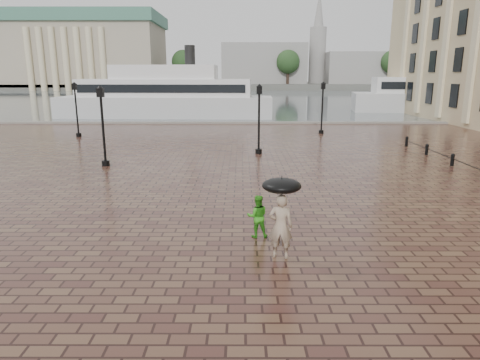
# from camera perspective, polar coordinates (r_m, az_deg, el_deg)

# --- Properties ---
(ground) EXTENTS (300.00, 300.00, 0.00)m
(ground) POSITION_cam_1_polar(r_m,az_deg,el_deg) (15.17, -6.80, -5.92)
(ground) COLOR #3B201B
(ground) RESTS_ON ground
(harbour_water) EXTENTS (240.00, 240.00, 0.00)m
(harbour_water) POSITION_cam_1_polar(r_m,az_deg,el_deg) (106.31, -0.87, 11.09)
(harbour_water) COLOR #424A50
(harbour_water) RESTS_ON ground
(quay_edge) EXTENTS (80.00, 0.60, 0.30)m
(quay_edge) POSITION_cam_1_polar(r_m,az_deg,el_deg) (46.49, -2.13, 7.53)
(quay_edge) COLOR slate
(quay_edge) RESTS_ON ground
(far_shore) EXTENTS (300.00, 60.00, 2.00)m
(far_shore) POSITION_cam_1_polar(r_m,az_deg,el_deg) (174.23, -0.48, 12.49)
(far_shore) COLOR #4C4C47
(far_shore) RESTS_ON ground
(museum) EXTENTS (57.00, 32.50, 26.00)m
(museum) POSITION_cam_1_polar(r_m,az_deg,el_deg) (168.87, -20.35, 16.00)
(museum) COLOR gray
(museum) RESTS_ON ground
(distant_skyline) EXTENTS (102.50, 22.00, 33.00)m
(distant_skyline) POSITION_cam_1_polar(r_m,az_deg,el_deg) (170.63, 16.44, 14.76)
(distant_skyline) COLOR gray
(distant_skyline) RESTS_ON ground
(far_trees) EXTENTS (188.00, 8.00, 13.50)m
(far_trees) POSITION_cam_1_polar(r_m,az_deg,el_deg) (152.24, -0.57, 15.46)
(far_trees) COLOR #2D2119
(far_trees) RESTS_ON ground
(street_lamps) EXTENTS (21.44, 14.44, 4.40)m
(street_lamps) POSITION_cam_1_polar(r_m,az_deg,el_deg) (31.96, -5.90, 8.78)
(street_lamps) COLOR black
(street_lamps) RESTS_ON ground
(adult_pedestrian) EXTENTS (0.76, 0.57, 1.88)m
(adult_pedestrian) POSITION_cam_1_polar(r_m,az_deg,el_deg) (12.23, 5.44, -6.13)
(adult_pedestrian) COLOR gray
(adult_pedestrian) RESTS_ON ground
(child_pedestrian) EXTENTS (0.71, 0.57, 1.40)m
(child_pedestrian) POSITION_cam_1_polar(r_m,az_deg,el_deg) (13.75, 2.34, -4.85)
(child_pedestrian) COLOR #31951B
(child_pedestrian) RESTS_ON ground
(ferry_near) EXTENTS (26.31, 7.21, 8.56)m
(ferry_near) POSITION_cam_1_polar(r_m,az_deg,el_deg) (54.46, -9.86, 10.98)
(ferry_near) COLOR #BCBCBC
(ferry_near) RESTS_ON ground
(ferry_far) EXTENTS (27.95, 10.60, 8.95)m
(ferry_far) POSITION_cam_1_polar(r_m,az_deg,el_deg) (67.67, 26.70, 10.35)
(ferry_far) COLOR #BCBCBC
(ferry_far) RESTS_ON ground
(umbrella) EXTENTS (1.10, 1.10, 1.19)m
(umbrella) POSITION_cam_1_polar(r_m,az_deg,el_deg) (11.88, 5.57, -0.75)
(umbrella) COLOR black
(umbrella) RESTS_ON ground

